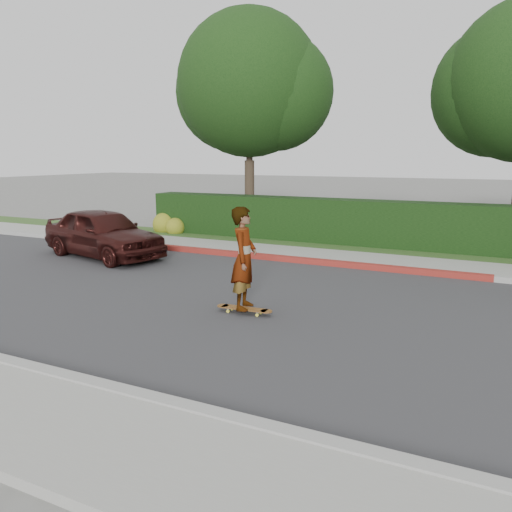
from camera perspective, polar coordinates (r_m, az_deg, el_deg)
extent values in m
plane|color=slate|center=(8.91, 18.78, -8.03)|extent=(120.00, 120.00, 0.00)
cube|color=#2D2D30|center=(8.91, 18.78, -8.00)|extent=(60.00, 8.00, 0.01)
cube|color=#9E9E99|center=(5.19, 12.73, -21.48)|extent=(60.00, 0.20, 0.15)
cube|color=#9E9E99|center=(12.83, 21.09, -1.97)|extent=(60.00, 0.20, 0.15)
cube|color=maroon|center=(14.08, 0.43, -0.04)|extent=(12.00, 0.21, 0.15)
cube|color=gray|center=(13.71, 21.41, -1.23)|extent=(60.00, 1.60, 0.12)
cube|color=#2D4C1E|center=(15.28, 21.89, -0.07)|extent=(60.00, 1.60, 0.10)
cube|color=black|center=(16.20, 11.60, 3.65)|extent=(15.00, 1.00, 1.50)
sphere|color=#2D4C19|center=(18.97, -10.39, 3.58)|extent=(0.90, 0.90, 0.90)
sphere|color=#2D4C19|center=(18.47, -9.24, 3.25)|extent=(0.70, 0.70, 0.70)
cylinder|color=#33261C|center=(18.91, -0.74, 6.79)|extent=(0.36, 0.36, 2.70)
cylinder|color=#33261C|center=(18.86, -0.76, 12.93)|extent=(0.24, 0.24, 2.25)
sphere|color=black|center=(19.02, -0.78, 19.04)|extent=(5.20, 5.20, 5.20)
sphere|color=black|center=(19.71, -2.42, 18.18)|extent=(4.42, 4.42, 4.42)
sphere|color=black|center=(18.88, 2.23, 18.17)|extent=(4.16, 4.16, 4.16)
sphere|color=black|center=(17.90, 26.08, 16.61)|extent=(4.08, 4.08, 4.08)
cylinder|color=yellow|center=(9.32, -3.21, -6.31)|extent=(0.06, 0.04, 0.06)
cylinder|color=yellow|center=(9.46, -2.77, -6.03)|extent=(0.06, 0.04, 0.06)
cylinder|color=yellow|center=(9.09, 0.14, -6.75)|extent=(0.06, 0.04, 0.06)
cylinder|color=yellow|center=(9.24, 0.53, -6.46)|extent=(0.06, 0.04, 0.06)
cube|color=silver|center=(9.38, -2.99, -5.93)|extent=(0.06, 0.18, 0.02)
cube|color=silver|center=(9.15, 0.34, -6.36)|extent=(0.06, 0.18, 0.02)
cube|color=brown|center=(9.25, -1.35, -6.01)|extent=(0.89, 0.26, 0.02)
cylinder|color=brown|center=(9.43, -3.79, -5.69)|extent=(0.23, 0.23, 0.02)
cylinder|color=brown|center=(9.09, 1.19, -6.33)|extent=(0.23, 0.23, 0.02)
imported|color=white|center=(9.02, -1.38, -0.27)|extent=(0.58, 0.76, 1.87)
imported|color=#381411|center=(14.91, -17.06, 2.54)|extent=(4.41, 2.59, 1.41)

